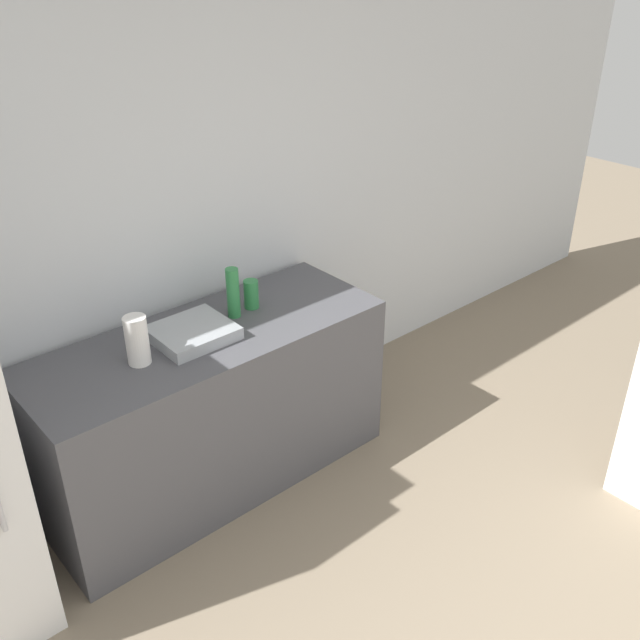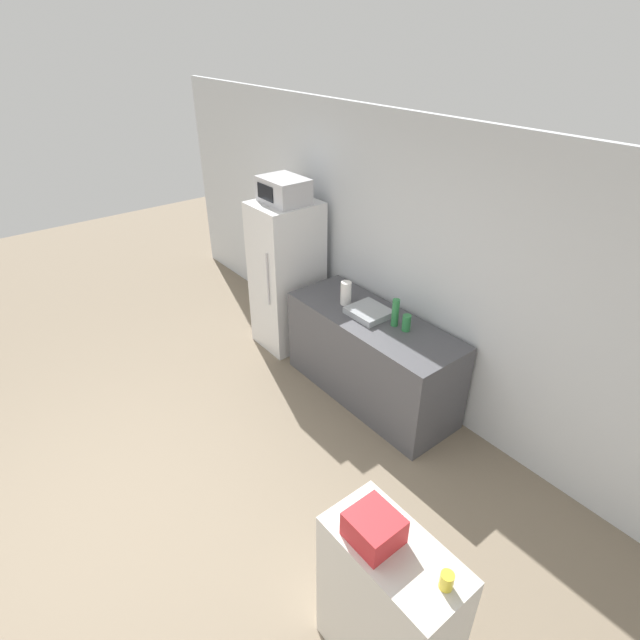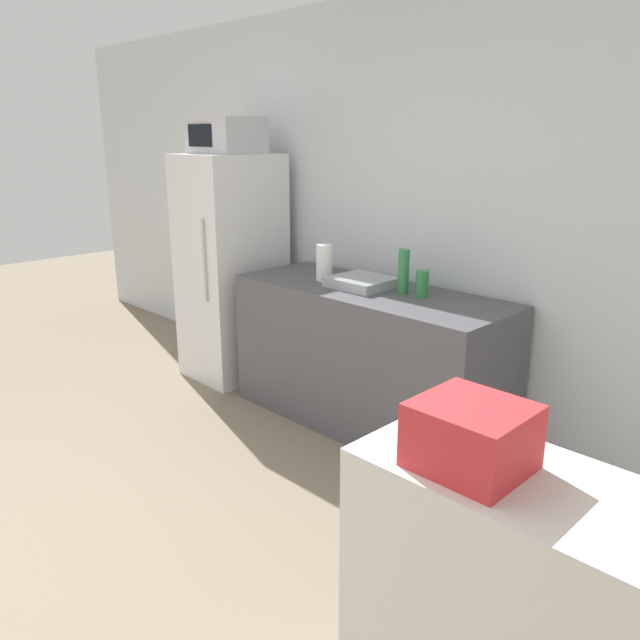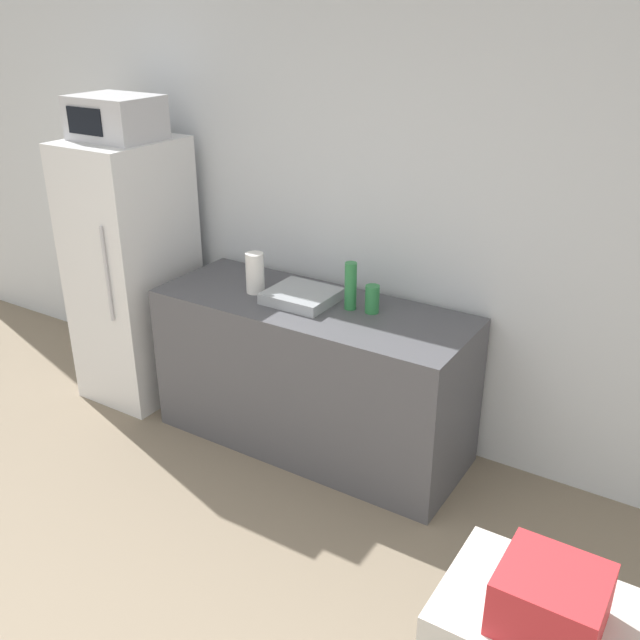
% 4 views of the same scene
% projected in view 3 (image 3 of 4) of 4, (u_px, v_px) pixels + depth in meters
% --- Properties ---
extents(wall_back, '(8.00, 0.06, 2.60)m').
position_uv_depth(wall_back, '(413.00, 213.00, 3.91)').
color(wall_back, silver).
rests_on(wall_back, ground_plane).
extents(refrigerator, '(0.57, 0.69, 1.64)m').
position_uv_depth(refrigerator, '(232.00, 268.00, 4.62)').
color(refrigerator, silver).
rests_on(refrigerator, ground_plane).
extents(microwave, '(0.49, 0.38, 0.25)m').
position_uv_depth(microwave, '(226.00, 135.00, 4.35)').
color(microwave, '#BCBCC1').
rests_on(microwave, refrigerator).
extents(counter, '(1.78, 0.66, 0.88)m').
position_uv_depth(counter, '(367.00, 357.00, 3.88)').
color(counter, '#4C4C51').
rests_on(counter, ground_plane).
extents(sink_basin, '(0.36, 0.33, 0.06)m').
position_uv_depth(sink_basin, '(362.00, 282.00, 3.80)').
color(sink_basin, '#9EA3A8').
rests_on(sink_basin, counter).
extents(bottle_tall, '(0.06, 0.06, 0.26)m').
position_uv_depth(bottle_tall, '(404.00, 272.00, 3.62)').
color(bottle_tall, '#2D7F42').
rests_on(bottle_tall, counter).
extents(bottle_short, '(0.08, 0.08, 0.15)m').
position_uv_depth(bottle_short, '(422.00, 284.00, 3.56)').
color(bottle_short, '#2D7F42').
rests_on(bottle_short, counter).
extents(basket, '(0.24, 0.23, 0.15)m').
position_uv_depth(basket, '(471.00, 436.00, 1.39)').
color(basket, red).
rests_on(basket, shelf_cabinet).
extents(paper_towel_roll, '(0.10, 0.10, 0.23)m').
position_uv_depth(paper_towel_roll, '(324.00, 262.00, 3.96)').
color(paper_towel_roll, white).
rests_on(paper_towel_roll, counter).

